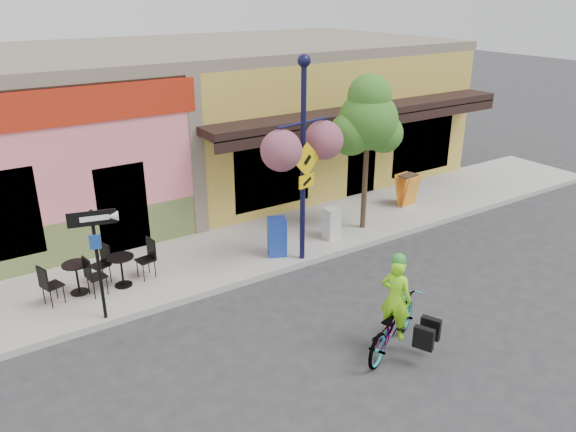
# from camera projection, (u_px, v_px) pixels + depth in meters

# --- Properties ---
(ground) EXTENTS (90.00, 90.00, 0.00)m
(ground) POSITION_uv_depth(u_px,v_px,m) (308.00, 278.00, 12.67)
(ground) COLOR #2D2D30
(ground) RESTS_ON ground
(sidewalk) EXTENTS (24.00, 3.00, 0.15)m
(sidewalk) POSITION_uv_depth(u_px,v_px,m) (262.00, 244.00, 14.19)
(sidewalk) COLOR #9E9B93
(sidewalk) RESTS_ON ground
(curb) EXTENTS (24.00, 0.12, 0.15)m
(curb) POSITION_uv_depth(u_px,v_px,m) (295.00, 266.00, 13.07)
(curb) COLOR #A8A59E
(curb) RESTS_ON ground
(building) EXTENTS (18.20, 8.20, 4.50)m
(building) POSITION_uv_depth(u_px,v_px,m) (171.00, 120.00, 17.62)
(building) COLOR pink
(building) RESTS_ON ground
(bicycle) EXTENTS (2.04, 1.42, 1.02)m
(bicycle) POSITION_uv_depth(u_px,v_px,m) (392.00, 324.00, 10.02)
(bicycle) COLOR maroon
(bicycle) RESTS_ON ground
(cyclist_rider) EXTENTS (0.57, 0.66, 1.54)m
(cyclist_rider) POSITION_uv_depth(u_px,v_px,m) (395.00, 311.00, 9.95)
(cyclist_rider) COLOR #8CF519
(cyclist_rider) RESTS_ON ground
(lamp_post) EXTENTS (1.57, 0.84, 4.69)m
(lamp_post) POSITION_uv_depth(u_px,v_px,m) (303.00, 163.00, 12.42)
(lamp_post) COLOR #121339
(lamp_post) RESTS_ON sidewalk
(one_way_sign) EXTENTS (0.88, 0.39, 2.24)m
(one_way_sign) POSITION_uv_depth(u_px,v_px,m) (99.00, 266.00, 10.47)
(one_way_sign) COLOR black
(one_way_sign) RESTS_ON sidewalk
(cafe_set_left) EXTENTS (1.63, 1.17, 0.88)m
(cafe_set_left) POSITION_uv_depth(u_px,v_px,m) (77.00, 274.00, 11.61)
(cafe_set_left) COLOR black
(cafe_set_left) RESTS_ON sidewalk
(cafe_set_right) EXTENTS (1.59, 0.97, 0.90)m
(cafe_set_right) POSITION_uv_depth(u_px,v_px,m) (121.00, 267.00, 11.90)
(cafe_set_right) COLOR black
(cafe_set_right) RESTS_ON sidewalk
(newspaper_box_blue) EXTENTS (0.54, 0.51, 0.94)m
(newspaper_box_blue) POSITION_uv_depth(u_px,v_px,m) (277.00, 237.00, 13.29)
(newspaper_box_blue) COLOR #1B3BA5
(newspaper_box_blue) RESTS_ON sidewalk
(newspaper_box_grey) EXTENTS (0.41, 0.38, 0.81)m
(newspaper_box_grey) POSITION_uv_depth(u_px,v_px,m) (331.00, 223.00, 14.23)
(newspaper_box_grey) COLOR silver
(newspaper_box_grey) RESTS_ON sidewalk
(street_tree) EXTENTS (1.64, 1.64, 4.08)m
(street_tree) POSITION_uv_depth(u_px,v_px,m) (366.00, 153.00, 14.27)
(street_tree) COLOR #3D7A26
(street_tree) RESTS_ON sidewalk
(sandwich_board) EXTENTS (0.61, 0.48, 0.94)m
(sandwich_board) POSITION_uv_depth(u_px,v_px,m) (412.00, 191.00, 16.27)
(sandwich_board) COLOR orange
(sandwich_board) RESTS_ON sidewalk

